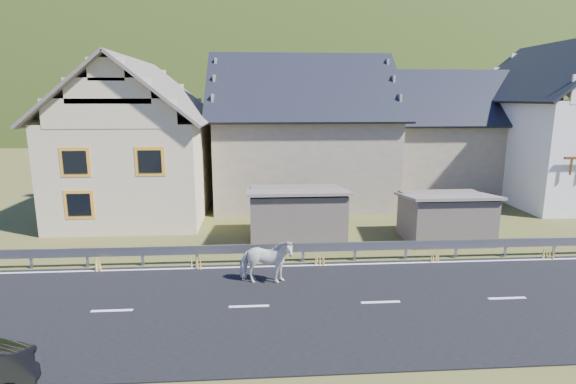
{
  "coord_description": "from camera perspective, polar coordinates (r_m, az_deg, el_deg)",
  "views": [
    {
      "loc": [
        -3.7,
        -12.46,
        6.14
      ],
      "look_at": [
        -2.54,
        4.19,
        2.64
      ],
      "focal_mm": 28.0,
      "sensor_mm": 36.0,
      "label": 1
    }
  ],
  "objects": [
    {
      "name": "ground",
      "position": [
        14.37,
        11.67,
        -13.7
      ],
      "size": [
        160.0,
        160.0,
        0.0
      ],
      "primitive_type": "plane",
      "color": "#3E441B",
      "rests_on": "ground"
    },
    {
      "name": "road",
      "position": [
        14.37,
        11.67,
        -13.62
      ],
      "size": [
        60.0,
        7.0,
        0.04
      ],
      "primitive_type": "cube",
      "color": "black",
      "rests_on": "ground"
    },
    {
      "name": "lane_markings",
      "position": [
        14.36,
        11.67,
        -13.53
      ],
      "size": [
        60.0,
        6.6,
        0.01
      ],
      "primitive_type": "cube",
      "color": "silver",
      "rests_on": "road"
    },
    {
      "name": "guardrail",
      "position": [
        17.47,
        8.52,
        -6.89
      ],
      "size": [
        28.1,
        0.09,
        0.75
      ],
      "color": "#93969B",
      "rests_on": "ground"
    },
    {
      "name": "shed_left",
      "position": [
        19.69,
        1.1,
        -2.97
      ],
      "size": [
        4.3,
        3.3,
        2.4
      ],
      "primitive_type": "cube",
      "color": "#695C50",
      "rests_on": "ground"
    },
    {
      "name": "shed_right",
      "position": [
        20.84,
        19.35,
        -3.1
      ],
      "size": [
        3.8,
        2.9,
        2.2
      ],
      "primitive_type": "cube",
      "color": "#695C50",
      "rests_on": "ground"
    },
    {
      "name": "house_cream",
      "position": [
        25.32,
        -18.55,
        7.22
      ],
      "size": [
        7.8,
        9.8,
        8.3
      ],
      "color": "beige",
      "rests_on": "ground"
    },
    {
      "name": "house_stone_a",
      "position": [
        27.63,
        1.65,
        8.73
      ],
      "size": [
        10.8,
        9.8,
        8.9
      ],
      "color": "gray",
      "rests_on": "ground"
    },
    {
      "name": "house_stone_b",
      "position": [
        32.13,
        19.49,
        7.8
      ],
      "size": [
        9.8,
        8.8,
        8.1
      ],
      "color": "gray",
      "rests_on": "ground"
    },
    {
      "name": "house_white",
      "position": [
        32.41,
        31.61,
        8.23
      ],
      "size": [
        8.8,
        10.8,
        9.7
      ],
      "color": "silver",
      "rests_on": "ground"
    },
    {
      "name": "mountain",
      "position": [
        194.42,
        -1.38,
        4.14
      ],
      "size": [
        440.0,
        280.0,
        260.0
      ],
      "primitive_type": "ellipsoid",
      "color": "#203711",
      "rests_on": "ground"
    },
    {
      "name": "conifer_patch",
      "position": [
        132.77,
        -27.21,
        10.53
      ],
      "size": [
        76.0,
        50.0,
        28.0
      ],
      "primitive_type": "ellipsoid",
      "color": "black",
      "rests_on": "ground"
    },
    {
      "name": "horse",
      "position": [
        15.13,
        -2.83,
        -8.8
      ],
      "size": [
        0.98,
        1.88,
        1.53
      ],
      "primitive_type": "imported",
      "rotation": [
        0.0,
        0.0,
        1.49
      ],
      "color": "silver",
      "rests_on": "road"
    }
  ]
}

